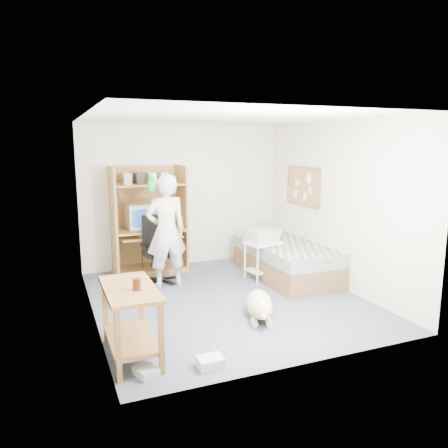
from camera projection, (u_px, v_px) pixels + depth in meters
name	position (u px, v px, depth m)	size (l,w,h in m)	color
floor	(227.00, 299.00, 6.17)	(4.00, 4.00, 0.00)	#414C59
wall_back	(184.00, 196.00, 7.76)	(3.60, 0.02, 2.50)	beige
wall_right	(336.00, 205.00, 6.61)	(0.02, 4.00, 2.50)	beige
wall_left	(89.00, 220.00, 5.28)	(0.02, 4.00, 2.50)	beige
ceiling	(227.00, 118.00, 5.72)	(3.60, 4.00, 0.02)	white
computer_hutch	(149.00, 224.00, 7.34)	(1.20, 0.63, 1.80)	brown
bed	(285.00, 259.00, 7.16)	(1.02, 2.02, 0.66)	brown
side_desk	(131.00, 311.00, 4.41)	(0.50, 1.00, 0.75)	brown
corkboard	(303.00, 186.00, 7.38)	(0.04, 0.94, 0.66)	olive
office_chair	(159.00, 258.00, 6.94)	(0.58, 0.58, 1.04)	black
person	(166.00, 231.00, 6.59)	(0.63, 0.41, 1.72)	silver
parrot	(152.00, 184.00, 6.40)	(0.13, 0.22, 0.35)	#148D26
dog	(260.00, 305.00, 5.48)	(0.55, 0.98, 0.38)	beige
printer_cart	(263.00, 254.00, 7.00)	(0.58, 0.49, 0.62)	white
printer	(263.00, 236.00, 6.95)	(0.42, 0.32, 0.18)	#B0B0AB
crt_monitor	(140.00, 216.00, 7.27)	(0.45, 0.48, 0.41)	beige
keyboard	(152.00, 235.00, 7.23)	(0.45, 0.16, 0.03)	beige
pencil_cup	(172.00, 224.00, 7.40)	(0.08, 0.08, 0.12)	yellow
drink_glass	(137.00, 284.00, 4.27)	(0.08, 0.08, 0.12)	#3D1309
floor_box_a	(210.00, 362.00, 4.29)	(0.25, 0.20, 0.10)	silver
floor_box_b	(146.00, 371.00, 4.14)	(0.18, 0.22, 0.08)	#B0B0AB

